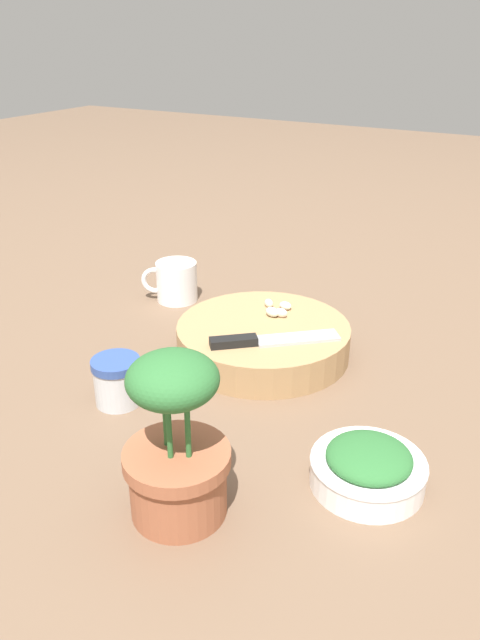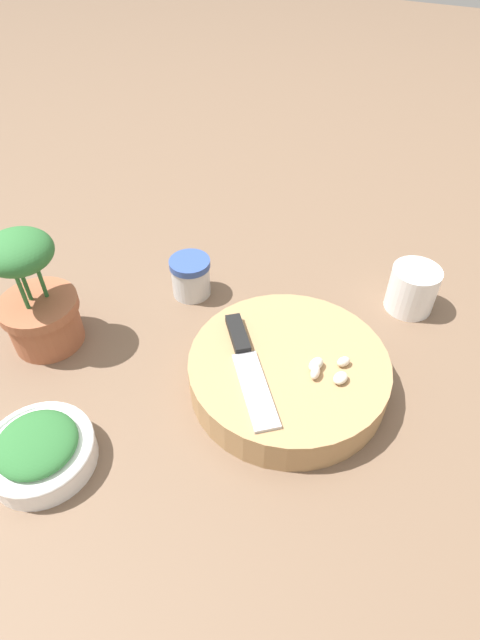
# 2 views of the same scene
# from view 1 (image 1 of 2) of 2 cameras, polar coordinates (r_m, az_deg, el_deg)

# --- Properties ---
(ground_plane) EXTENTS (5.00, 5.00, 0.00)m
(ground_plane) POSITION_cam_1_polar(r_m,az_deg,el_deg) (0.99, -2.33, -4.18)
(ground_plane) COLOR brown
(cutting_board) EXTENTS (0.28, 0.28, 0.05)m
(cutting_board) POSITION_cam_1_polar(r_m,az_deg,el_deg) (1.01, 2.13, -1.82)
(cutting_board) COLOR tan
(cutting_board) RESTS_ON ground_plane
(chef_knife) EXTENTS (0.17, 0.15, 0.01)m
(chef_knife) POSITION_cam_1_polar(r_m,az_deg,el_deg) (0.95, 2.47, -1.82)
(chef_knife) COLOR black
(chef_knife) RESTS_ON cutting_board
(garlic_cloves) EXTENTS (0.06, 0.06, 0.02)m
(garlic_cloves) POSITION_cam_1_polar(r_m,az_deg,el_deg) (1.04, 3.40, 1.04)
(garlic_cloves) COLOR #F0E3CD
(garlic_cloves) RESTS_ON cutting_board
(herb_bowl) EXTENTS (0.14, 0.14, 0.05)m
(herb_bowl) POSITION_cam_1_polar(r_m,az_deg,el_deg) (0.76, 11.63, -13.02)
(herb_bowl) COLOR white
(herb_bowl) RESTS_ON ground_plane
(spice_jar) EXTENTS (0.07, 0.07, 0.07)m
(spice_jar) POSITION_cam_1_polar(r_m,az_deg,el_deg) (0.90, -11.17, -5.48)
(spice_jar) COLOR silver
(spice_jar) RESTS_ON ground_plane
(coffee_mug) EXTENTS (0.10, 0.08, 0.08)m
(coffee_mug) POSITION_cam_1_polar(r_m,az_deg,el_deg) (1.22, -5.91, 3.54)
(coffee_mug) COLOR white
(coffee_mug) RESTS_ON ground_plane
(potted_herb) EXTENTS (0.12, 0.12, 0.20)m
(potted_herb) POSITION_cam_1_polar(r_m,az_deg,el_deg) (0.68, -5.84, -11.65)
(potted_herb) COLOR #A35B3D
(potted_herb) RESTS_ON ground_plane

